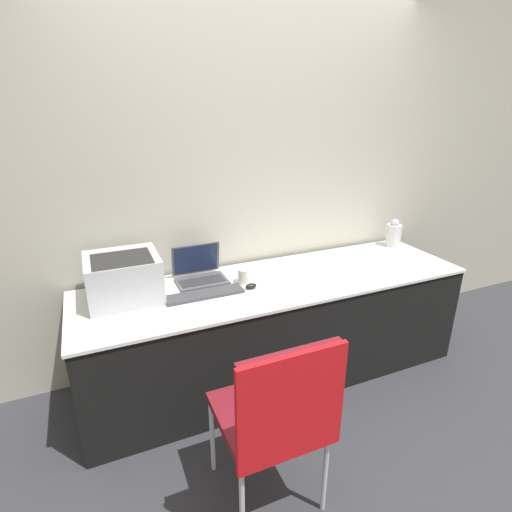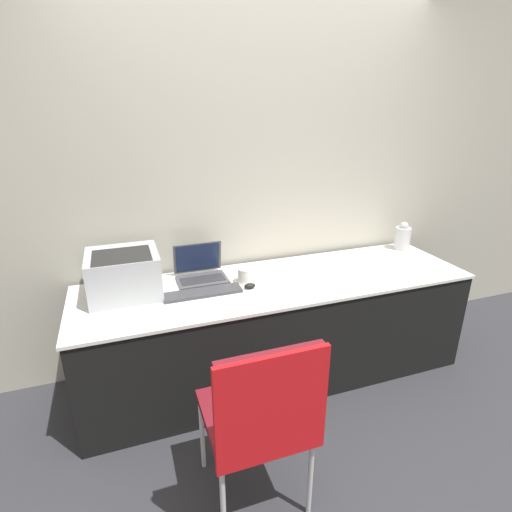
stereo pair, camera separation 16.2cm
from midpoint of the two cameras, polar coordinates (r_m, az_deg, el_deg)
ground_plane at (r=2.78m, az=7.65°, el=-20.32°), size 14.00×14.00×0.00m
wall_back at (r=2.86m, az=1.74°, el=10.40°), size 8.00×0.05×2.60m
table at (r=2.82m, az=4.70°, el=-10.28°), size 2.61×0.74×0.73m
printer at (r=2.50m, az=-16.63°, el=-2.32°), size 0.41×0.38×0.27m
laptop_left at (r=2.67m, az=-6.20°, el=-2.25°), size 0.32×0.26×0.23m
external_keyboard at (r=2.47m, az=-5.74°, el=-5.27°), size 0.48×0.12×0.02m
coffee_cup at (r=2.60m, az=0.14°, el=-2.81°), size 0.09×0.09×0.10m
mouse at (r=2.53m, az=0.96°, el=-4.32°), size 0.07×0.04×0.04m
metal_pitcher at (r=3.41m, az=21.49°, el=2.50°), size 0.12×0.12×0.23m
chair at (r=1.83m, az=3.63°, el=-21.36°), size 0.47×0.48×0.95m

